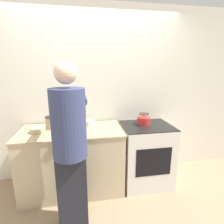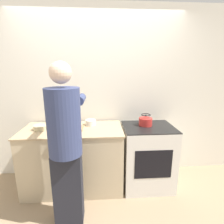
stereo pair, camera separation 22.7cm
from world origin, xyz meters
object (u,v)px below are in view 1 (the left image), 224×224
at_px(bowl_prep, 38,130).
at_px(canister_jar, 51,122).
at_px(person, 70,144).
at_px(knife, 68,130).
at_px(oven, 146,154).
at_px(kettle, 144,120).
at_px(cutting_board, 71,130).

relative_size(bowl_prep, canister_jar, 1.09).
distance_m(person, canister_jar, 0.76).
height_order(person, knife, person).
xyz_separation_m(oven, knife, (-1.09, -0.02, 0.46)).
relative_size(knife, kettle, 1.02).
bearing_deg(knife, kettle, -21.13).
height_order(cutting_board, canister_jar, canister_jar).
xyz_separation_m(oven, person, (-1.03, -0.56, 0.50)).
xyz_separation_m(person, canister_jar, (-0.29, 0.71, 0.02)).
xyz_separation_m(person, kettle, (1.00, 0.61, 0.02)).
xyz_separation_m(cutting_board, kettle, (1.02, 0.04, 0.08)).
distance_m(person, cutting_board, 0.58).
height_order(kettle, bowl_prep, kettle).
xyz_separation_m(oven, bowl_prep, (-1.47, 0.03, 0.47)).
relative_size(oven, canister_jar, 5.22).
distance_m(person, knife, 0.55).
bearing_deg(oven, bowl_prep, 178.84).
bearing_deg(bowl_prep, oven, -1.16).
xyz_separation_m(cutting_board, bowl_prep, (-0.42, 0.02, 0.02)).
height_order(oven, cutting_board, same).
xyz_separation_m(cutting_board, knife, (-0.03, -0.03, 0.01)).
distance_m(oven, bowl_prep, 1.55).
xyz_separation_m(oven, cutting_board, (-1.06, 0.01, 0.44)).
height_order(person, cutting_board, person).
height_order(kettle, canister_jar, kettle).
relative_size(person, bowl_prep, 9.28).
xyz_separation_m(person, cutting_board, (-0.03, 0.57, -0.06)).
distance_m(knife, canister_jar, 0.29).
bearing_deg(knife, cutting_board, 20.21).
bearing_deg(canister_jar, bowl_prep, -143.54).
distance_m(person, kettle, 1.17).
bearing_deg(bowl_prep, person, -53.30).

